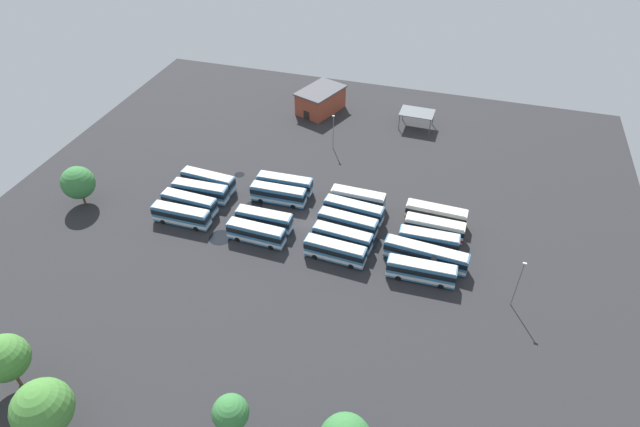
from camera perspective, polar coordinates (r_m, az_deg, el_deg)
ground_plane at (r=98.08m, az=-1.20°, el=-1.02°), size 122.34×122.34×0.00m
bus_row0_slot0 at (r=99.30m, az=12.48°, el=-0.10°), size 11.22×2.91×3.62m
bus_row0_slot1 at (r=96.25m, az=12.32°, el=-1.54°), size 10.62×2.71×3.62m
bus_row0_slot2 at (r=93.48m, az=11.71°, el=-2.88°), size 10.49×2.72×3.62m
bus_row0_slot3 at (r=90.63m, az=11.45°, el=-4.45°), size 14.37×3.66×3.62m
bus_row0_slot4 at (r=87.73m, az=10.93°, el=-6.16°), size 11.31×2.74×3.62m
bus_row1_slot0 at (r=100.97m, az=4.13°, el=1.62°), size 10.45×2.75×3.62m
bus_row1_slot1 at (r=98.06m, az=3.67°, el=0.33°), size 11.39×3.51×3.62m
bus_row1_slot2 at (r=95.15m, az=3.03°, el=-1.07°), size 11.04×3.43×3.62m
bus_row1_slot3 at (r=92.16m, az=2.45°, el=-2.64°), size 10.71×3.40×3.62m
bus_row1_slot4 at (r=89.58m, az=1.65°, el=-4.11°), size 10.79×3.20×3.62m
bus_row2_slot0 at (r=104.77m, az=-3.83°, el=3.22°), size 11.09×2.81×3.62m
bus_row2_slot1 at (r=102.11m, az=-4.54°, el=2.08°), size 10.88×2.73×3.62m
bus_row2_slot3 at (r=96.37m, az=-6.07°, el=-0.65°), size 10.43×2.59×3.62m
bus_row2_slot4 at (r=93.62m, az=-6.95°, el=-2.15°), size 10.58×2.87×3.62m
bus_row3_slot1 at (r=107.79m, az=-12.03°, el=3.50°), size 11.32×3.30×3.62m
bus_row3_slot2 at (r=105.22m, az=-12.85°, el=2.37°), size 11.13×2.73×3.62m
bus_row3_slot3 at (r=102.68m, az=-13.98°, el=1.12°), size 10.90×3.03×3.62m
bus_row3_slot4 at (r=100.07m, az=-14.84°, el=-0.21°), size 11.02×2.59×3.62m
depot_building at (r=133.11m, az=0.06°, el=12.21°), size 11.50×13.88×5.73m
maintenance_shelter at (r=127.61m, az=10.50°, el=10.69°), size 8.00×5.55×3.96m
lamp_post_mid_lot at (r=117.00m, az=1.45°, el=9.01°), size 0.56×0.28×8.16m
lamp_post_by_building at (r=85.54m, az=20.71°, el=-7.04°), size 0.56×0.28×9.20m
tree_south_edge at (r=109.83m, az=-24.79°, el=3.06°), size 6.30×6.30×8.10m
tree_west_edge at (r=67.84m, az=-9.69°, el=-20.55°), size 4.51×4.51×7.59m
tree_northwest at (r=74.40m, az=-27.90°, el=-18.20°), size 7.21×7.21×9.47m
tree_northeast at (r=81.25m, az=-31.05°, el=-13.30°), size 6.29×6.29×9.20m
puddle_front_lane at (r=96.64m, az=-10.74°, el=-2.58°), size 4.25×4.25×0.01m
puddle_back_corner at (r=111.76m, az=-8.74°, el=4.18°), size 2.11×2.11×0.01m
puddle_centre_drain at (r=90.53m, az=9.27°, el=-5.85°), size 4.16×4.16×0.01m
puddle_between_rows at (r=102.82m, az=-7.18°, el=0.83°), size 3.41×3.41×0.01m
puddle_near_shelter at (r=94.35m, az=5.50°, el=-3.18°), size 3.65×3.65×0.01m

